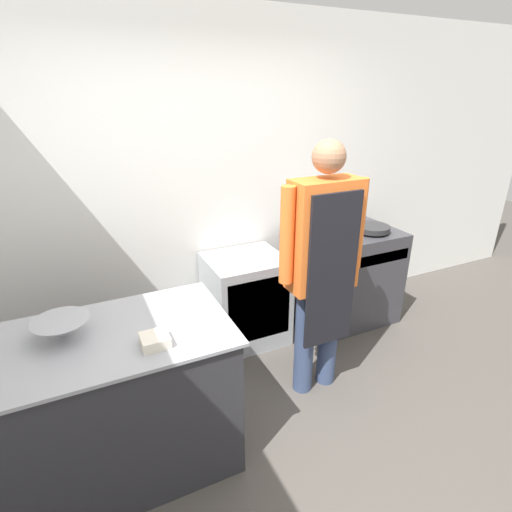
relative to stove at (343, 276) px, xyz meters
The scene contains 10 objects.
ground_plane 1.86m from the stove, 131.78° to the right, with size 14.00×14.00×0.00m, color #4C4742.
wall_back 1.56m from the stove, 161.16° to the left, with size 8.00×0.05×2.70m.
prep_counter 2.35m from the stove, 159.50° to the right, with size 1.36×0.76×0.90m.
stove is the anchor object (origin of this frame).
fridge_unit 0.98m from the stove, behind, with size 0.65×0.57×0.78m.
person_cook 1.21m from the stove, 136.60° to the right, with size 0.64×0.24×1.82m.
mixing_bowl 2.53m from the stove, 162.30° to the right, with size 0.28×0.28×0.11m.
plastic_tub 2.25m from the stove, 152.48° to the right, with size 0.14×0.14×0.06m.
stock_pot 0.63m from the stove, 151.09° to the left, with size 0.33×0.33×0.24m.
saute_pan 0.54m from the stove, 31.35° to the right, with size 0.31×0.31×0.05m.
Camera 1 is at (-1.01, -1.39, 2.08)m, focal length 28.00 mm.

